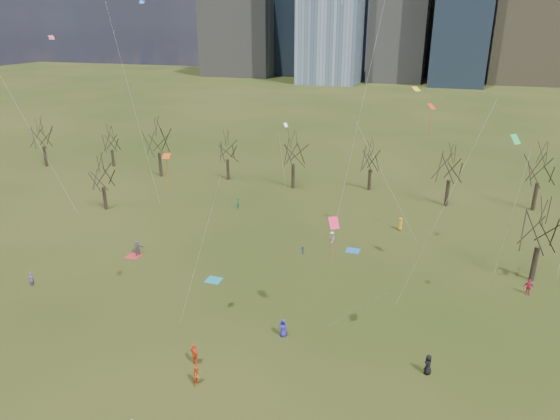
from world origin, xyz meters
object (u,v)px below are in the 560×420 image
(blanket_navy, at_px, (353,251))
(person_2, at_px, (197,375))
(blanket_crimson, at_px, (134,256))
(person_4, at_px, (195,355))
(person_0, at_px, (283,328))
(blanket_teal, at_px, (214,280))

(blanket_navy, distance_m, person_2, 27.73)
(blanket_crimson, height_order, person_2, person_2)
(blanket_navy, relative_size, person_4, 0.87)
(person_0, bearing_deg, person_4, -136.09)
(blanket_navy, relative_size, blanket_crimson, 1.00)
(blanket_crimson, bearing_deg, blanket_teal, -11.68)
(person_0, bearing_deg, blanket_teal, 141.64)
(person_2, bearing_deg, blanket_navy, -7.12)
(blanket_teal, xyz_separation_m, person_4, (4.55, -13.02, 0.90))
(blanket_teal, xyz_separation_m, person_2, (5.80, -15.05, 0.77))
(blanket_crimson, xyz_separation_m, person_2, (17.16, -17.40, 0.77))
(person_0, bearing_deg, person_2, -121.03)
(person_0, relative_size, person_4, 0.91)
(person_4, bearing_deg, person_2, 151.62)
(blanket_teal, bearing_deg, person_2, -68.92)
(person_2, bearing_deg, person_0, -21.26)
(person_0, relative_size, person_2, 1.06)
(person_2, bearing_deg, blanket_crimson, 51.77)
(person_0, distance_m, person_2, 8.90)
(blanket_teal, bearing_deg, person_0, -35.76)
(person_0, distance_m, person_4, 7.98)
(blanket_teal, relative_size, person_4, 0.87)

